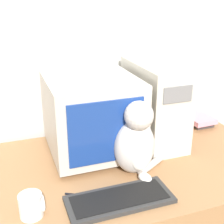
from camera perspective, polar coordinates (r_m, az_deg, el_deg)
name	(u,v)px	position (r m, az deg, el deg)	size (l,w,h in m)	color
wall_back	(82,36)	(1.80, -5.46, 13.60)	(7.00, 0.05, 2.50)	silver
desk	(112,223)	(1.74, 0.00, -19.60)	(1.65, 0.86, 0.70)	#9E7047
crt_monitor	(92,115)	(1.57, -3.68, -0.56)	(0.43, 0.46, 0.40)	#BCB7AD
computer_tower	(154,103)	(1.71, 7.70, 1.65)	(0.22, 0.46, 0.44)	beige
keyboard	(119,199)	(1.30, 1.38, -15.66)	(0.43, 0.18, 0.02)	#2D2D2D
cat	(136,142)	(1.41, 4.42, -5.51)	(0.28, 0.23, 0.36)	silver
book_stack	(199,120)	(2.03, 15.60, -1.40)	(0.16, 0.19, 0.06)	#383333
pen	(82,195)	(1.34, -5.44, -14.93)	(0.13, 0.08, 0.01)	black
mug	(32,205)	(1.25, -14.50, -16.19)	(0.09, 0.09, 0.09)	white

